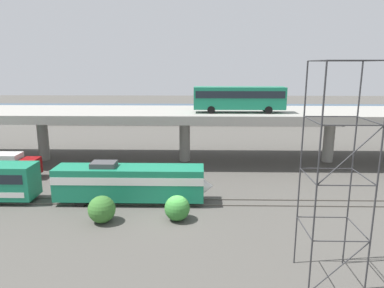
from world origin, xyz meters
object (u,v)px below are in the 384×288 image
(parked_car_3, at_px, (144,111))
(parked_car_4, at_px, (209,112))
(scaffolding_tower, at_px, (337,170))
(parked_car_2, at_px, (286,112))
(parked_car_5, at_px, (204,114))
(parked_car_7, at_px, (99,111))
(service_truck_west, at_px, (9,165))
(parked_car_0, at_px, (229,111))
(parked_car_1, at_px, (300,114))
(train_locomotive, at_px, (137,181))
(parked_car_6, at_px, (264,112))
(transit_bus_on_overpass, at_px, (239,97))

(parked_car_3, bearing_deg, parked_car_4, 174.91)
(parked_car_3, bearing_deg, scaffolding_tower, 108.33)
(parked_car_2, xyz_separation_m, parked_car_5, (-19.84, -2.77, 0.00))
(parked_car_4, relative_size, parked_car_7, 1.00)
(service_truck_west, bearing_deg, parked_car_3, 78.41)
(parked_car_4, distance_m, parked_car_7, 26.99)
(parked_car_3, xyz_separation_m, parked_car_4, (15.90, -1.42, 0.00))
(parked_car_0, bearing_deg, parked_car_7, -178.95)
(parked_car_0, relative_size, parked_car_5, 0.87)
(parked_car_0, relative_size, parked_car_3, 1.01)
(parked_car_1, distance_m, parked_car_2, 4.10)
(train_locomotive, height_order, parked_car_5, train_locomotive)
(parked_car_1, relative_size, parked_car_2, 0.98)
(parked_car_1, xyz_separation_m, parked_car_3, (-37.03, 5.02, -0.00))
(scaffolding_tower, distance_m, parked_car_6, 66.37)
(parked_car_7, bearing_deg, parked_car_1, 175.41)
(parked_car_7, bearing_deg, scaffolding_tower, 116.87)
(parked_car_0, xyz_separation_m, parked_car_3, (-20.92, 0.57, 0.00))
(parked_car_7, bearing_deg, transit_bus_on_overpass, 127.62)
(parked_car_3, bearing_deg, transit_bus_on_overpass, 115.25)
(parked_car_2, bearing_deg, scaffolding_tower, 79.13)
(train_locomotive, height_order, parked_car_0, train_locomotive)
(parked_car_0, distance_m, parked_car_5, 7.44)
(parked_car_3, bearing_deg, parked_car_2, 177.01)
(parked_car_3, bearing_deg, service_truck_west, 78.41)
(parked_car_2, relative_size, parked_car_6, 1.05)
(train_locomotive, distance_m, parked_car_1, 57.06)
(scaffolding_tower, height_order, parked_car_5, scaffolding_tower)
(service_truck_west, height_order, parked_car_6, parked_car_6)
(parked_car_4, bearing_deg, parked_car_2, -1.18)
(scaffolding_tower, xyz_separation_m, parked_car_5, (-7.41, 61.98, -4.99))
(service_truck_west, relative_size, parked_car_6, 1.57)
(scaffolding_tower, bearing_deg, parked_car_5, 96.81)
(parked_car_7, bearing_deg, service_truck_west, 92.03)
(parked_car_3, relative_size, parked_car_6, 0.94)
(service_truck_west, xyz_separation_m, parked_car_6, (38.79, 45.51, 0.69))
(scaffolding_tower, height_order, parked_car_3, scaffolding_tower)
(parked_car_6, distance_m, parked_car_7, 40.39)
(parked_car_2, height_order, parked_car_6, same)
(transit_bus_on_overpass, xyz_separation_m, parked_car_6, (10.40, 39.31, -7.02))
(train_locomotive, height_order, transit_bus_on_overpass, transit_bus_on_overpass)
(parked_car_3, bearing_deg, parked_car_1, 172.28)
(transit_bus_on_overpass, distance_m, parked_car_7, 49.63)
(service_truck_west, relative_size, parked_car_0, 1.65)
(train_locomotive, xyz_separation_m, parked_car_2, (26.98, 52.05, 0.14))
(parked_car_1, relative_size, parked_car_6, 1.03)
(service_truck_west, xyz_separation_m, parked_car_5, (24.14, 41.70, 0.69))
(parked_car_5, bearing_deg, train_locomotive, -98.25)
(scaffolding_tower, xyz_separation_m, parked_car_3, (-22.05, 66.55, -4.99))
(scaffolding_tower, relative_size, parked_car_4, 3.11)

